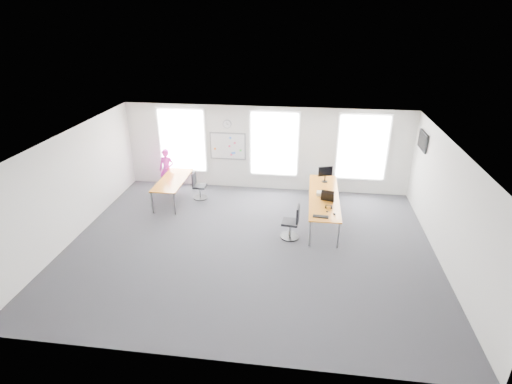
# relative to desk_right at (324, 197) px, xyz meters

# --- Properties ---
(floor) EXTENTS (10.00, 10.00, 0.00)m
(floor) POSITION_rel_desk_right_xyz_m (-2.03, -1.83, -0.76)
(floor) COLOR #26262B
(floor) RESTS_ON ground
(ceiling) EXTENTS (10.00, 10.00, 0.00)m
(ceiling) POSITION_rel_desk_right_xyz_m (-2.03, -1.83, 2.24)
(ceiling) COLOR white
(ceiling) RESTS_ON ground
(wall_back) EXTENTS (10.00, 0.00, 10.00)m
(wall_back) POSITION_rel_desk_right_xyz_m (-2.03, 2.17, 0.74)
(wall_back) COLOR silver
(wall_back) RESTS_ON ground
(wall_front) EXTENTS (10.00, 0.00, 10.00)m
(wall_front) POSITION_rel_desk_right_xyz_m (-2.03, -5.83, 0.74)
(wall_front) COLOR silver
(wall_front) RESTS_ON ground
(wall_left) EXTENTS (0.00, 10.00, 10.00)m
(wall_left) POSITION_rel_desk_right_xyz_m (-7.03, -1.83, 0.74)
(wall_left) COLOR silver
(wall_left) RESTS_ON ground
(wall_right) EXTENTS (0.00, 10.00, 10.00)m
(wall_right) POSITION_rel_desk_right_xyz_m (2.97, -1.83, 0.74)
(wall_right) COLOR silver
(wall_right) RESTS_ON ground
(window_left) EXTENTS (1.60, 0.06, 2.20)m
(window_left) POSITION_rel_desk_right_xyz_m (-5.03, 2.14, 0.94)
(window_left) COLOR white
(window_left) RESTS_ON wall_back
(window_mid) EXTENTS (1.60, 0.06, 2.20)m
(window_mid) POSITION_rel_desk_right_xyz_m (-1.73, 2.14, 0.94)
(window_mid) COLOR white
(window_mid) RESTS_ON wall_back
(window_right) EXTENTS (1.60, 0.06, 2.20)m
(window_right) POSITION_rel_desk_right_xyz_m (1.27, 2.14, 0.94)
(window_right) COLOR white
(window_right) RESTS_ON wall_back
(desk_right) EXTENTS (0.89, 3.34, 0.81)m
(desk_right) POSITION_rel_desk_right_xyz_m (0.00, 0.00, 0.00)
(desk_right) COLOR orange
(desk_right) RESTS_ON ground
(desk_left) EXTENTS (0.85, 2.12, 0.77)m
(desk_left) POSITION_rel_desk_right_xyz_m (-5.00, 0.71, -0.05)
(desk_left) COLOR orange
(desk_left) RESTS_ON ground
(chair_right) EXTENTS (0.54, 0.54, 1.00)m
(chair_right) POSITION_rel_desk_right_xyz_m (-0.89, -1.22, -0.32)
(chair_right) COLOR black
(chair_right) RESTS_ON ground
(chair_left) EXTENTS (0.49, 0.49, 0.92)m
(chair_left) POSITION_rel_desk_right_xyz_m (-4.21, 1.01, -0.36)
(chair_left) COLOR black
(chair_left) RESTS_ON ground
(person) EXTENTS (0.56, 0.38, 1.51)m
(person) POSITION_rel_desk_right_xyz_m (-5.52, 1.62, -0.01)
(person) COLOR #EC2BBE
(person) RESTS_ON ground
(whiteboard) EXTENTS (1.20, 0.03, 0.90)m
(whiteboard) POSITION_rel_desk_right_xyz_m (-3.38, 2.14, 0.79)
(whiteboard) COLOR silver
(whiteboard) RESTS_ON wall_back
(wall_clock) EXTENTS (0.30, 0.04, 0.30)m
(wall_clock) POSITION_rel_desk_right_xyz_m (-3.38, 2.14, 1.59)
(wall_clock) COLOR gray
(wall_clock) RESTS_ON wall_back
(tv) EXTENTS (0.06, 0.90, 0.55)m
(tv) POSITION_rel_desk_right_xyz_m (2.92, 1.17, 1.54)
(tv) COLOR black
(tv) RESTS_ON wall_right
(keyboard) EXTENTS (0.44, 0.20, 0.02)m
(keyboard) POSITION_rel_desk_right_xyz_m (-0.12, -1.40, 0.06)
(keyboard) COLOR black
(keyboard) RESTS_ON desk_right
(mouse) EXTENTS (0.09, 0.12, 0.04)m
(mouse) POSITION_rel_desk_right_xyz_m (0.26, -1.22, 0.07)
(mouse) COLOR black
(mouse) RESTS_ON desk_right
(lens_cap) EXTENTS (0.09, 0.09, 0.01)m
(lens_cap) POSITION_rel_desk_right_xyz_m (0.06, -1.07, 0.06)
(lens_cap) COLOR black
(lens_cap) RESTS_ON desk_right
(headphones) EXTENTS (0.20, 0.11, 0.12)m
(headphones) POSITION_rel_desk_right_xyz_m (0.10, -0.86, 0.11)
(headphones) COLOR black
(headphones) RESTS_ON desk_right
(laptop_sleeve) EXTENTS (0.39, 0.30, 0.31)m
(laptop_sleeve) POSITION_rel_desk_right_xyz_m (0.08, -0.37, 0.21)
(laptop_sleeve) COLOR black
(laptop_sleeve) RESTS_ON desk_right
(paper_stack) EXTENTS (0.32, 0.25, 0.10)m
(paper_stack) POSITION_rel_desk_right_xyz_m (-0.07, 0.03, 0.10)
(paper_stack) COLOR beige
(paper_stack) RESTS_ON desk_right
(monitor) EXTENTS (0.47, 0.20, 0.53)m
(monitor) POSITION_rel_desk_right_xyz_m (0.04, 1.08, 0.37)
(monitor) COLOR black
(monitor) RESTS_ON desk_right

